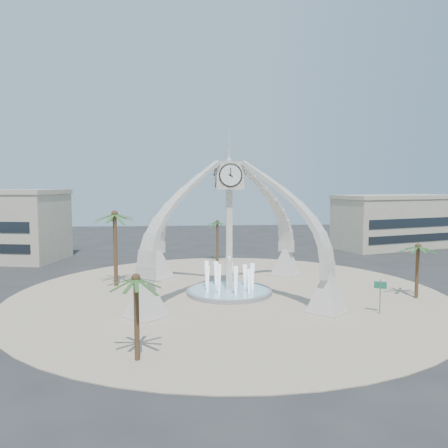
{
  "coord_description": "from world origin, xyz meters",
  "views": [
    {
      "loc": [
        -3.98,
        -39.98,
        10.17
      ],
      "look_at": [
        -0.31,
        2.0,
        6.42
      ],
      "focal_mm": 35.0,
      "sensor_mm": 36.0,
      "label": 1
    }
  ],
  "objects": [
    {
      "name": "palm_east",
      "position": [
        16.62,
        -3.12,
        4.68
      ],
      "size": [
        4.31,
        4.31,
        5.38
      ],
      "rotation": [
        0.0,
        0.0,
        0.35
      ],
      "color": "brown",
      "rests_on": "ground"
    },
    {
      "name": "palm_south",
      "position": [
        -6.86,
        -15.09,
        4.82
      ],
      "size": [
        3.4,
        3.4,
        5.51
      ],
      "rotation": [
        0.0,
        0.0,
        0.04
      ],
      "color": "brown",
      "rests_on": "ground"
    },
    {
      "name": "palm_west",
      "position": [
        -11.06,
        4.13,
        7.2
      ],
      "size": [
        5.21,
        5.21,
        8.12
      ],
      "rotation": [
        0.0,
        0.0,
        -0.3
      ],
      "color": "brown",
      "rests_on": "ground"
    },
    {
      "name": "clock_tower",
      "position": [
        -0.0,
        -0.0,
        6.49
      ],
      "size": [
        17.94,
        17.94,
        16.3
      ],
      "color": "silver",
      "rests_on": "ground"
    },
    {
      "name": "ground",
      "position": [
        0.0,
        0.0,
        0.0
      ],
      "size": [
        140.0,
        140.0,
        0.0
      ],
      "primitive_type": "plane",
      "color": "#282828",
      "rests_on": "ground"
    },
    {
      "name": "building_ne",
      "position": [
        30.0,
        28.0,
        4.31
      ],
      "size": [
        21.87,
        14.17,
        8.6
      ],
      "rotation": [
        0.0,
        0.0,
        0.31
      ],
      "color": "#C0B596",
      "rests_on": "ground"
    },
    {
      "name": "street_sign",
      "position": [
        11.19,
        -7.53,
        2.02
      ],
      "size": [
        0.96,
        0.45,
        2.82
      ],
      "rotation": [
        0.0,
        0.0,
        -0.42
      ],
      "color": "slate",
      "rests_on": "ground"
    },
    {
      "name": "fountain",
      "position": [
        0.0,
        0.0,
        0.29
      ],
      "size": [
        8.0,
        8.0,
        3.62
      ],
      "color": "gray",
      "rests_on": "ground"
    },
    {
      "name": "plaza",
      "position": [
        0.0,
        0.0,
        0.03
      ],
      "size": [
        40.0,
        40.0,
        0.06
      ],
      "primitive_type": "cylinder",
      "color": "tan",
      "rests_on": "ground"
    },
    {
      "name": "palm_north",
      "position": [
        0.15,
        17.36,
        5.25
      ],
      "size": [
        4.36,
        4.36,
        5.96
      ],
      "rotation": [
        0.0,
        0.0,
        -0.39
      ],
      "color": "brown",
      "rests_on": "ground"
    }
  ]
}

